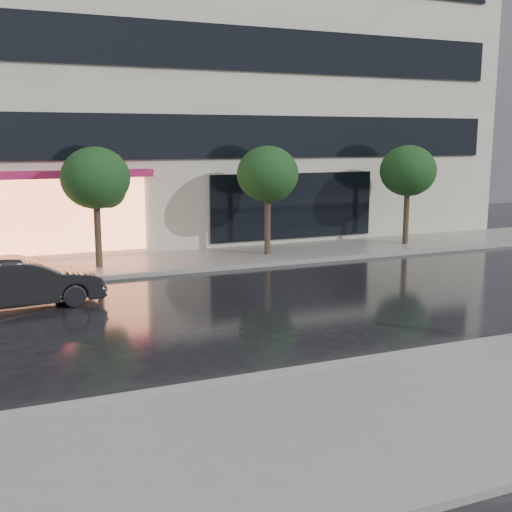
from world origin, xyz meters
TOP-DOWN VIEW (x-y plane):
  - ground at (0.00, 0.00)m, footprint 120.00×120.00m
  - sidewalk_near at (0.00, -3.25)m, footprint 60.00×4.50m
  - sidewalk_far at (0.00, 10.25)m, footprint 60.00×3.50m
  - curb_near at (0.00, -1.00)m, footprint 60.00×0.25m
  - curb_far at (0.00, 8.50)m, footprint 60.00×0.25m
  - office_building at (-0.00, 17.97)m, footprint 30.00×12.76m
  - bg_building_right at (26.00, 28.00)m, footprint 12.00×12.00m
  - tree_mid_west at (-2.94, 10.03)m, footprint 2.20×2.20m
  - tree_mid_east at (3.06, 10.03)m, footprint 2.20×2.20m
  - tree_far_east at (9.06, 10.03)m, footprint 2.20×2.20m
  - parked_car at (-5.53, 6.00)m, footprint 4.00×1.74m

SIDE VIEW (x-z plane):
  - ground at x=0.00m, z-range 0.00..0.00m
  - sidewalk_near at x=0.00m, z-range 0.00..0.12m
  - sidewalk_far at x=0.00m, z-range 0.00..0.12m
  - curb_near at x=0.00m, z-range 0.00..0.14m
  - curb_far at x=0.00m, z-range 0.00..0.14m
  - parked_car at x=-5.53m, z-range 0.00..1.28m
  - tree_mid_west at x=-2.94m, z-range 0.93..4.92m
  - tree_mid_east at x=3.06m, z-range 0.93..4.92m
  - tree_far_east at x=9.06m, z-range 0.93..4.92m
  - bg_building_right at x=26.00m, z-range 0.00..16.00m
  - office_building at x=0.00m, z-range 0.00..18.00m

